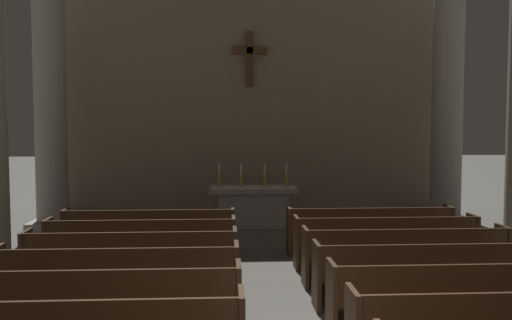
% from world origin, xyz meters
% --- Properties ---
extents(pew_left_row_3, '(3.32, 0.50, 0.95)m').
position_xyz_m(pew_left_row_3, '(-2.19, 2.17, 0.48)').
color(pew_left_row_3, '#422B19').
rests_on(pew_left_row_3, ground).
extents(pew_left_row_4, '(3.32, 0.50, 0.95)m').
position_xyz_m(pew_left_row_4, '(-2.19, 3.27, 0.48)').
color(pew_left_row_4, '#422B19').
rests_on(pew_left_row_4, ground).
extents(pew_left_row_5, '(3.32, 0.50, 0.95)m').
position_xyz_m(pew_left_row_5, '(-2.19, 4.37, 0.48)').
color(pew_left_row_5, '#422B19').
rests_on(pew_left_row_5, ground).
extents(pew_left_row_6, '(3.32, 0.50, 0.95)m').
position_xyz_m(pew_left_row_6, '(-2.19, 5.48, 0.48)').
color(pew_left_row_6, '#422B19').
rests_on(pew_left_row_6, ground).
extents(pew_left_row_7, '(3.32, 0.50, 0.95)m').
position_xyz_m(pew_left_row_7, '(-2.19, 6.58, 0.48)').
color(pew_left_row_7, '#422B19').
rests_on(pew_left_row_7, ground).
extents(pew_right_row_3, '(3.32, 0.50, 0.95)m').
position_xyz_m(pew_right_row_3, '(2.19, 2.17, 0.48)').
color(pew_right_row_3, '#422B19').
rests_on(pew_right_row_3, ground).
extents(pew_right_row_4, '(3.32, 0.50, 0.95)m').
position_xyz_m(pew_right_row_4, '(2.19, 3.27, 0.48)').
color(pew_right_row_4, '#422B19').
rests_on(pew_right_row_4, ground).
extents(pew_right_row_5, '(3.32, 0.50, 0.95)m').
position_xyz_m(pew_right_row_5, '(2.19, 4.37, 0.48)').
color(pew_right_row_5, '#422B19').
rests_on(pew_right_row_5, ground).
extents(pew_right_row_6, '(3.32, 0.50, 0.95)m').
position_xyz_m(pew_right_row_6, '(2.19, 5.48, 0.48)').
color(pew_right_row_6, '#422B19').
rests_on(pew_right_row_6, ground).
extents(pew_right_row_7, '(3.32, 0.50, 0.95)m').
position_xyz_m(pew_right_row_7, '(2.19, 6.58, 0.48)').
color(pew_right_row_7, '#422B19').
rests_on(pew_right_row_7, ground).
extents(column_left_third, '(1.16, 1.16, 7.31)m').
position_xyz_m(column_left_third, '(-4.97, 9.63, 3.57)').
color(column_left_third, '#ADA89E').
rests_on(column_left_third, ground).
extents(column_right_third, '(1.16, 1.16, 7.31)m').
position_xyz_m(column_right_third, '(4.97, 9.63, 3.57)').
color(column_right_third, '#ADA89E').
rests_on(column_right_third, ground).
extents(altar, '(2.20, 0.90, 1.01)m').
position_xyz_m(altar, '(0.00, 9.65, 0.53)').
color(altar, '#A8A399').
rests_on(altar, ground).
extents(candlestick_outer_left, '(0.16, 0.16, 0.59)m').
position_xyz_m(candlestick_outer_left, '(-0.85, 9.65, 1.19)').
color(candlestick_outer_left, '#B79338').
rests_on(candlestick_outer_left, altar).
extents(candlestick_inner_left, '(0.16, 0.16, 0.59)m').
position_xyz_m(candlestick_inner_left, '(-0.30, 9.65, 1.19)').
color(candlestick_inner_left, '#B79338').
rests_on(candlestick_inner_left, altar).
extents(candlestick_inner_right, '(0.16, 0.16, 0.59)m').
position_xyz_m(candlestick_inner_right, '(0.30, 9.65, 1.19)').
color(candlestick_inner_right, '#B79338').
rests_on(candlestick_inner_right, altar).
extents(candlestick_outer_right, '(0.16, 0.16, 0.59)m').
position_xyz_m(candlestick_outer_right, '(0.85, 9.65, 1.19)').
color(candlestick_outer_right, '#B79338').
rests_on(candlestick_outer_right, altar).
extents(apse_with_cross, '(11.17, 0.43, 8.00)m').
position_xyz_m(apse_with_cross, '(0.00, 11.56, 4.00)').
color(apse_with_cross, gray).
rests_on(apse_with_cross, ground).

